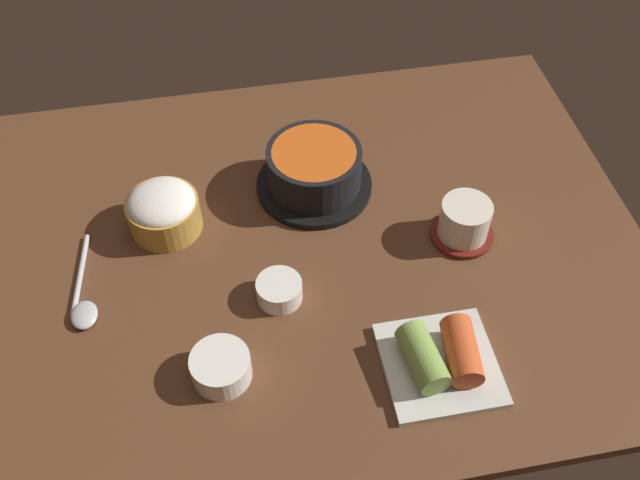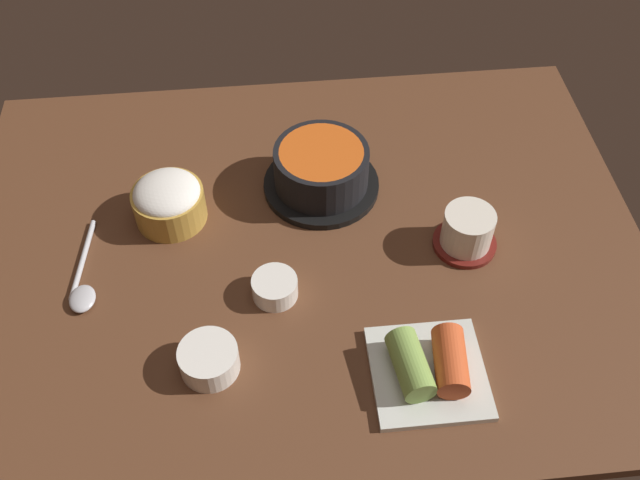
# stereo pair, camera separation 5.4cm
# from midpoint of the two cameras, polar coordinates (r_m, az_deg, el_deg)

# --- Properties ---
(dining_table) EXTENTS (1.00, 0.76, 0.02)m
(dining_table) POSITION_cam_midpoint_polar(r_m,az_deg,el_deg) (1.06, -2.72, -0.77)
(dining_table) COLOR #56331E
(dining_table) RESTS_ON ground
(stone_pot) EXTENTS (0.18, 0.18, 0.08)m
(stone_pot) POSITION_cam_midpoint_polar(r_m,az_deg,el_deg) (1.10, -1.89, 5.53)
(stone_pot) COLOR black
(stone_pot) RESTS_ON dining_table
(rice_bowl) EXTENTS (0.11, 0.11, 0.07)m
(rice_bowl) POSITION_cam_midpoint_polar(r_m,az_deg,el_deg) (1.08, -13.78, 2.30)
(rice_bowl) COLOR #B78C38
(rice_bowl) RESTS_ON dining_table
(tea_cup_with_saucer) EXTENTS (0.09, 0.09, 0.06)m
(tea_cup_with_saucer) POSITION_cam_midpoint_polar(r_m,az_deg,el_deg) (1.06, 9.97, 1.40)
(tea_cup_with_saucer) COLOR maroon
(tea_cup_with_saucer) RESTS_ON dining_table
(banchan_cup_center) EXTENTS (0.06, 0.06, 0.03)m
(banchan_cup_center) POSITION_cam_midpoint_polar(r_m,az_deg,el_deg) (0.98, -4.84, -4.02)
(banchan_cup_center) COLOR white
(banchan_cup_center) RESTS_ON dining_table
(kimchi_plate) EXTENTS (0.14, 0.14, 0.05)m
(kimchi_plate) POSITION_cam_midpoint_polar(r_m,az_deg,el_deg) (0.93, 7.95, -9.37)
(kimchi_plate) COLOR silver
(kimchi_plate) RESTS_ON dining_table
(side_bowl_near) EXTENTS (0.08, 0.08, 0.04)m
(side_bowl_near) POSITION_cam_midpoint_polar(r_m,az_deg,el_deg) (0.93, -9.59, -9.96)
(side_bowl_near) COLOR white
(side_bowl_near) RESTS_ON dining_table
(spoon) EXTENTS (0.04, 0.17, 0.01)m
(spoon) POSITION_cam_midpoint_polar(r_m,az_deg,el_deg) (1.04, -19.76, -4.78)
(spoon) COLOR #B7B7BC
(spoon) RESTS_ON dining_table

